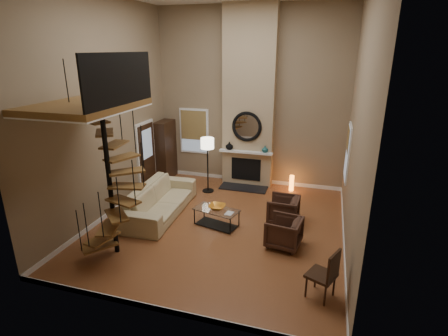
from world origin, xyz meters
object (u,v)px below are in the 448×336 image
(sofa, at_px, (160,200))
(armchair_near, at_px, (286,210))
(hutch, at_px, (166,151))
(floor_lamp, at_px, (207,148))
(armchair_far, at_px, (287,233))
(side_chair, at_px, (326,273))
(coffee_table, at_px, (216,215))
(accent_lamp, at_px, (292,183))

(sofa, distance_m, armchair_near, 3.34)
(hutch, distance_m, floor_lamp, 2.00)
(hutch, relative_size, armchair_far, 2.74)
(floor_lamp, bearing_deg, side_chair, -48.58)
(coffee_table, relative_size, accent_lamp, 2.40)
(armchair_near, xyz_separation_m, side_chair, (1.03, -2.70, 0.17))
(coffee_table, relative_size, side_chair, 1.23)
(accent_lamp, bearing_deg, armchair_near, -87.43)
(hutch, distance_m, accent_lamp, 4.33)
(armchair_near, bearing_deg, hutch, -114.51)
(hutch, xyz_separation_m, floor_lamp, (1.78, -0.79, 0.46))
(armchair_far, height_order, floor_lamp, floor_lamp)
(coffee_table, relative_size, floor_lamp, 0.71)
(hutch, bearing_deg, coffee_table, -46.37)
(armchair_near, xyz_separation_m, floor_lamp, (-2.59, 1.41, 1.06))
(hutch, height_order, accent_lamp, hutch)
(sofa, xyz_separation_m, armchair_far, (3.47, -0.74, -0.04))
(armchair_far, xyz_separation_m, accent_lamp, (-0.26, 3.37, -0.10))
(hutch, bearing_deg, armchair_far, -36.49)
(sofa, bearing_deg, floor_lamp, -24.11)
(sofa, xyz_separation_m, coffee_table, (1.67, -0.25, -0.11))
(coffee_table, distance_m, side_chair, 3.36)
(armchair_near, bearing_deg, coffee_table, -65.64)
(armchair_far, bearing_deg, sofa, -94.13)
(floor_lamp, height_order, accent_lamp, floor_lamp)
(hutch, relative_size, armchair_near, 2.69)
(floor_lamp, relative_size, accent_lamp, 3.41)
(accent_lamp, relative_size, side_chair, 0.51)
(sofa, distance_m, coffee_table, 1.69)
(sofa, relative_size, armchair_near, 3.66)
(sofa, relative_size, armchair_far, 3.73)
(armchair_near, bearing_deg, armchair_far, 10.17)
(coffee_table, distance_m, floor_lamp, 2.55)
(armchair_near, relative_size, armchair_far, 1.02)
(accent_lamp, distance_m, side_chair, 5.04)
(sofa, height_order, armchair_near, sofa)
(armchair_near, distance_m, coffee_table, 1.77)
(armchair_far, xyz_separation_m, coffee_table, (-1.80, 0.49, -0.07))
(armchair_far, bearing_deg, side_chair, 37.39)
(floor_lamp, bearing_deg, armchair_near, -28.53)
(accent_lamp, bearing_deg, side_chair, -77.02)
(side_chair, bearing_deg, accent_lamp, 102.98)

